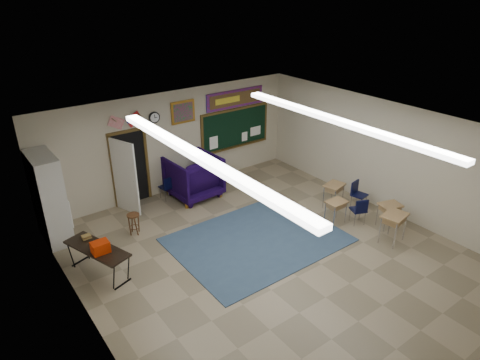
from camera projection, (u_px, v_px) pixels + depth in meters
floor at (272, 258)px, 9.81m from camera, size 9.00×9.00×0.00m
back_wall at (174, 142)px, 12.43m from camera, size 8.00×0.04×3.00m
left_wall at (90, 269)px, 7.01m from camera, size 0.04×9.00×3.00m
right_wall at (389, 158)px, 11.32m from camera, size 0.04×9.00×3.00m
ceiling at (277, 134)px, 8.52m from camera, size 8.00×9.00×0.04m
area_rug at (257, 240)px, 10.49m from camera, size 4.00×3.00×0.02m
fluorescent_strips at (277, 137)px, 8.55m from camera, size 3.86×6.00×0.10m
doorway at (129, 170)px, 11.70m from camera, size 1.10×0.89×2.16m
chalkboard at (235, 129)px, 13.60m from camera, size 2.55×0.14×1.30m
bulletin_board at (235, 99)px, 13.18m from camera, size 2.10×0.05×0.55m
framed_art_print at (183, 112)px, 12.23m from camera, size 0.75×0.05×0.65m
wall_clock at (154, 118)px, 11.75m from camera, size 0.32×0.05×0.32m
wall_flags at (125, 119)px, 11.21m from camera, size 1.16×0.06×0.70m
storage_cabinet at (49, 198)px, 10.13m from camera, size 0.59×1.25×2.20m
wingback_armchair at (193, 176)px, 12.38m from camera, size 1.41×1.45×1.25m
student_chair_reading at (166, 187)px, 12.31m from camera, size 0.40×0.40×0.72m
student_chair_desk_a at (358, 210)px, 11.07m from camera, size 0.49×0.49×0.75m
student_chair_desk_b at (359, 196)px, 11.78m from camera, size 0.45×0.45×0.78m
student_desk_front_left at (336, 211)px, 11.09m from camera, size 0.53×0.40×0.63m
student_desk_front_right at (333, 194)px, 11.87m from camera, size 0.66×0.55×0.69m
student_desk_back_left at (393, 227)px, 10.26m from camera, size 0.70×0.58×0.75m
student_desk_back_right at (389, 214)px, 10.91m from camera, size 0.64×0.54×0.65m
folding_table at (99, 259)px, 9.17m from camera, size 1.02×1.67×0.90m
wooden_stool at (134, 224)px, 10.64m from camera, size 0.31×0.31×0.55m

